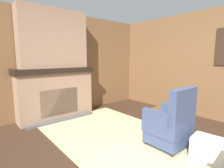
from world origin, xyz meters
TOP-DOWN VIEW (x-y plane):
  - ground_plane at (0.00, 0.00)m, footprint 14.00×14.00m
  - wood_panel_wall_left at (-2.70, 0.00)m, footprint 0.06×5.94m
  - wood_panel_wall_back at (0.01, 2.70)m, footprint 5.94×0.09m
  - fireplace_hearth at (-2.44, 0.00)m, footprint 0.64×1.79m
  - chimney_breast at (-2.46, 0.00)m, footprint 0.38×1.49m
  - area_rug at (-0.44, 0.41)m, footprint 3.77×1.95m
  - armchair at (0.04, 0.82)m, footprint 0.59×0.60m
  - firewood_stack at (-0.88, 1.79)m, footprint 0.39×0.45m
  - laundry_basket at (0.61, 0.91)m, footprint 0.49×0.36m
  - oil_lamp_vase at (-2.50, -0.33)m, footprint 0.11×0.11m
  - storage_case at (-2.50, 0.50)m, footprint 0.18×0.21m

SIDE VIEW (x-z plane):
  - ground_plane at x=0.00m, z-range 0.00..0.00m
  - area_rug at x=-0.44m, z-range 0.00..0.01m
  - firewood_stack at x=-0.88m, z-range 0.00..0.23m
  - laundry_basket at x=0.61m, z-range 0.00..0.32m
  - armchair at x=0.04m, z-range -0.12..0.85m
  - fireplace_hearth at x=-2.44m, z-range 0.00..1.18m
  - wood_panel_wall_left at x=-2.70m, z-range 0.00..2.49m
  - storage_case at x=-2.50m, z-range 1.18..1.32m
  - wood_panel_wall_back at x=0.01m, z-range 0.01..2.50m
  - oil_lamp_vase at x=-2.50m, z-range 1.15..1.39m
  - chimney_breast at x=-2.46m, z-range 1.18..2.47m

